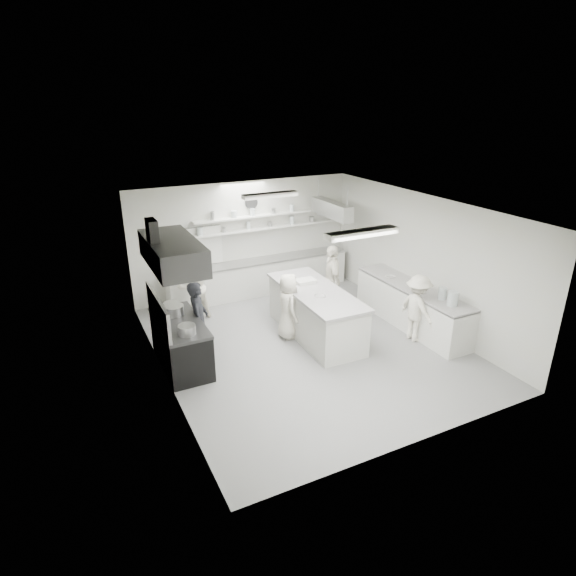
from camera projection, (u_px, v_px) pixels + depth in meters
name	position (u px, v px, depth m)	size (l,w,h in m)	color
floor	(306.00, 346.00, 10.33)	(6.00, 7.00, 0.02)	gray
ceiling	(309.00, 207.00, 9.21)	(6.00, 7.00, 0.02)	white
wall_back	(244.00, 238.00, 12.68)	(6.00, 0.04, 3.00)	beige
wall_front	(424.00, 358.00, 6.86)	(6.00, 0.04, 3.00)	beige
wall_left	(160.00, 307.00, 8.53)	(0.04, 7.00, 3.00)	beige
wall_right	(422.00, 260.00, 11.01)	(0.04, 7.00, 3.00)	beige
stove	(181.00, 345.00, 9.42)	(0.80, 1.80, 0.90)	black
exhaust_hood	(172.00, 253.00, 8.71)	(0.85, 2.00, 0.50)	#353536
back_counter	(260.00, 277.00, 12.94)	(5.00, 0.60, 0.92)	silver
shelf_lower	(270.00, 227.00, 12.77)	(4.20, 0.26, 0.04)	silver
shelf_upper	(270.00, 214.00, 12.64)	(4.20, 0.26, 0.04)	silver
pass_through_window	(197.00, 247.00, 12.15)	(1.30, 0.04, 1.00)	black
wall_clock	(251.00, 202.00, 12.38)	(0.32, 0.32, 0.05)	white
right_counter	(411.00, 307.00, 11.08)	(0.74, 3.30, 0.94)	silver
pot_rack	(332.00, 209.00, 12.29)	(0.30, 1.60, 0.40)	#A3A3A3
light_fixture_front	(362.00, 233.00, 7.74)	(1.30, 0.25, 0.10)	silver
light_fixture_rear	(270.00, 195.00, 10.73)	(1.30, 0.25, 0.10)	silver
prep_island	(315.00, 314.00, 10.62)	(1.04, 2.79, 1.03)	silver
stove_pot	(174.00, 311.00, 9.49)	(0.38, 0.38, 0.24)	#A3A3A3
cook_stove	(199.00, 319.00, 9.68)	(0.59, 0.39, 1.61)	black
cook_back	(193.00, 286.00, 11.30)	(0.80, 0.62, 1.65)	silver
cook_island_left	(288.00, 306.00, 10.45)	(0.72, 0.47, 1.48)	silver
cook_island_right	(332.00, 280.00, 11.60)	(1.01, 0.42, 1.73)	silver
cook_right	(417.00, 308.00, 10.31)	(0.97, 0.56, 1.50)	silver
bowl_island_a	(320.00, 297.00, 10.12)	(0.24, 0.24, 0.06)	#A3A3A3
bowl_island_b	(310.00, 283.00, 10.88)	(0.18, 0.18, 0.06)	silver
bowl_right	(390.00, 277.00, 11.47)	(0.23, 0.23, 0.06)	silver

